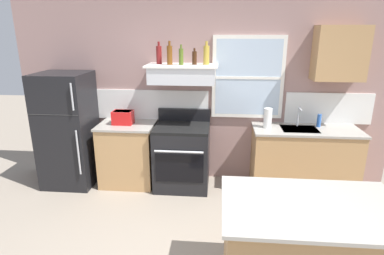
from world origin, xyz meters
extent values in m
cube|color=gray|center=(0.00, 2.23, 1.35)|extent=(5.40, 0.06, 2.70)
cube|color=white|center=(-1.15, 2.19, 1.13)|extent=(2.50, 0.02, 0.44)
cube|color=white|center=(1.80, 2.19, 1.13)|extent=(1.20, 0.02, 0.44)
cube|color=white|center=(0.65, 2.18, 1.55)|extent=(1.00, 0.04, 1.15)
cube|color=silver|center=(0.65, 2.17, 1.55)|extent=(0.90, 0.01, 1.05)
cube|color=white|center=(0.65, 2.16, 1.55)|extent=(0.90, 0.02, 0.04)
cube|color=black|center=(-1.90, 1.84, 0.82)|extent=(0.70, 0.68, 1.63)
cube|color=#333333|center=(-1.90, 1.50, 1.13)|extent=(0.69, 0.00, 0.01)
cylinder|color=#A5A8AD|center=(-1.60, 1.47, 0.62)|extent=(0.02, 0.02, 0.62)
cylinder|color=#A5A8AD|center=(-1.60, 1.47, 1.38)|extent=(0.02, 0.02, 0.35)
cube|color=tan|center=(-1.05, 1.90, 0.44)|extent=(0.76, 0.60, 0.88)
cube|color=#9E998E|center=(-1.05, 1.90, 0.90)|extent=(0.79, 0.63, 0.03)
cube|color=red|center=(-1.09, 1.90, 1.01)|extent=(0.28, 0.20, 0.19)
cube|color=black|center=(-1.09, 1.90, 1.09)|extent=(0.24, 0.16, 0.01)
cube|color=black|center=(-1.24, 1.90, 1.04)|extent=(0.02, 0.03, 0.02)
cube|color=black|center=(-0.25, 1.86, 0.43)|extent=(0.76, 0.64, 0.87)
cube|color=black|center=(-0.25, 1.86, 0.89)|extent=(0.76, 0.64, 0.04)
cube|color=black|center=(-0.25, 2.15, 1.00)|extent=(0.76, 0.06, 0.18)
cube|color=black|center=(-0.25, 1.54, 0.42)|extent=(0.65, 0.01, 0.40)
cylinder|color=silver|center=(-0.25, 1.50, 0.67)|extent=(0.65, 0.03, 0.03)
cube|color=silver|center=(-0.25, 1.96, 1.61)|extent=(0.88, 0.48, 0.22)
cube|color=#262628|center=(-0.25, 1.74, 1.53)|extent=(0.75, 0.02, 0.04)
cube|color=white|center=(-0.25, 1.96, 1.73)|extent=(0.96, 0.52, 0.02)
cylinder|color=maroon|center=(-0.57, 2.02, 1.86)|extent=(0.07, 0.07, 0.24)
cylinder|color=maroon|center=(-0.57, 2.02, 2.01)|extent=(0.03, 0.03, 0.06)
cylinder|color=brown|center=(-0.41, 1.93, 1.87)|extent=(0.07, 0.07, 0.25)
cylinder|color=brown|center=(-0.41, 1.93, 2.02)|extent=(0.03, 0.03, 0.06)
cylinder|color=#4C601E|center=(-0.26, 1.91, 1.85)|extent=(0.06, 0.06, 0.21)
cylinder|color=#4C601E|center=(-0.26, 1.91, 1.98)|extent=(0.03, 0.03, 0.05)
cylinder|color=#381E0F|center=(-0.09, 1.97, 1.83)|extent=(0.06, 0.06, 0.17)
cylinder|color=#381E0F|center=(-0.09, 1.97, 1.94)|extent=(0.03, 0.03, 0.04)
cylinder|color=#B29333|center=(0.07, 1.99, 1.87)|extent=(0.08, 0.08, 0.24)
cylinder|color=#B29333|center=(0.07, 1.99, 2.02)|extent=(0.03, 0.03, 0.06)
cube|color=tan|center=(1.45, 1.90, 0.44)|extent=(1.40, 0.60, 0.88)
cube|color=#9E998E|center=(1.45, 1.90, 0.90)|extent=(1.43, 0.63, 0.03)
cube|color=#B7BABC|center=(1.35, 1.88, 0.90)|extent=(0.48, 0.36, 0.01)
cylinder|color=silver|center=(1.35, 2.02, 1.05)|extent=(0.03, 0.03, 0.28)
cylinder|color=silver|center=(1.35, 1.94, 1.17)|extent=(0.02, 0.16, 0.02)
cylinder|color=white|center=(0.92, 1.90, 1.04)|extent=(0.11, 0.11, 0.27)
cylinder|color=blue|center=(1.63, 2.00, 1.00)|extent=(0.06, 0.06, 0.18)
cube|color=#9E998E|center=(1.00, -0.11, 0.90)|extent=(1.40, 0.90, 0.03)
cube|color=tan|center=(1.80, 2.04, 1.90)|extent=(0.64, 0.32, 0.70)
camera|label=1|loc=(0.27, -2.34, 2.20)|focal=29.80mm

